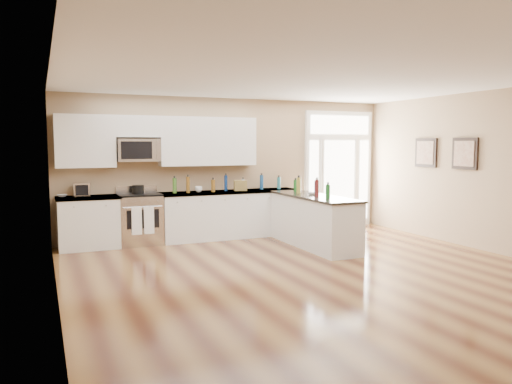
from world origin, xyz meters
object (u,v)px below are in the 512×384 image
at_px(stockpot, 138,189).
at_px(toaster_oven, 81,190).
at_px(kitchen_range, 140,219).
at_px(peninsula_cabinet, 314,223).

xyz_separation_m(stockpot, toaster_oven, (-1.00, 0.02, 0.02)).
bearing_deg(kitchen_range, toaster_oven, 174.23).
bearing_deg(peninsula_cabinet, toaster_oven, 158.32).
relative_size(peninsula_cabinet, toaster_oven, 8.28).
bearing_deg(stockpot, peninsula_cabinet, -27.86).
height_order(peninsula_cabinet, stockpot, stockpot).
bearing_deg(stockpot, kitchen_range, -84.89).
height_order(stockpot, toaster_oven, toaster_oven).
distance_m(kitchen_range, stockpot, 0.56).
height_order(peninsula_cabinet, toaster_oven, toaster_oven).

